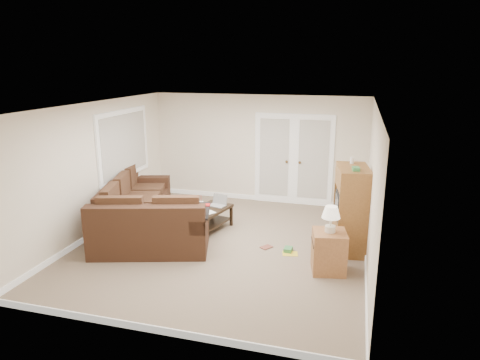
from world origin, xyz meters
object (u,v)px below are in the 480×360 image
(coffee_table, at_px, (208,219))
(sectional_sofa, at_px, (142,216))
(side_cabinet, at_px, (329,248))
(tv_armoire, at_px, (351,209))

(coffee_table, bearing_deg, sectional_sofa, -143.34)
(sectional_sofa, xyz_separation_m, side_cabinet, (3.53, -0.58, 0.02))
(coffee_table, relative_size, tv_armoire, 0.75)
(sectional_sofa, distance_m, side_cabinet, 3.58)
(side_cabinet, bearing_deg, tv_armoire, 62.97)
(sectional_sofa, relative_size, side_cabinet, 2.96)
(sectional_sofa, bearing_deg, side_cabinet, -25.74)
(coffee_table, bearing_deg, tv_armoire, 11.67)
(sectional_sofa, height_order, side_cabinet, side_cabinet)
(sectional_sofa, height_order, coffee_table, sectional_sofa)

